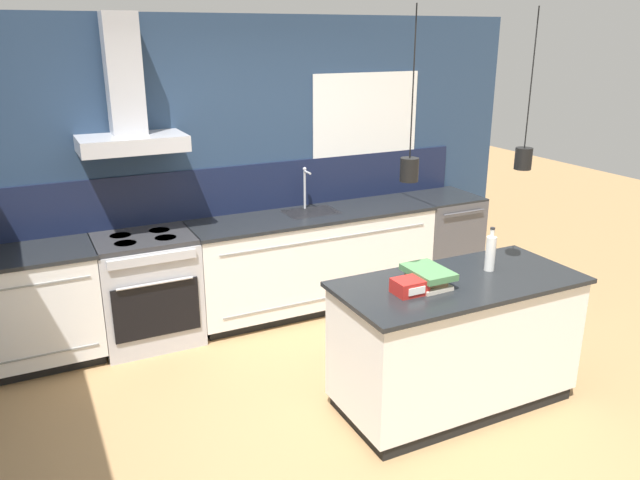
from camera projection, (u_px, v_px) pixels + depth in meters
name	position (u px, v px, depth m)	size (l,w,h in m)	color
ground_plane	(350.00, 414.00, 4.21)	(16.00, 16.00, 0.00)	#A87F51
wall_back	(236.00, 164.00, 5.45)	(5.60, 2.29, 2.60)	navy
counter_run_left	(28.00, 309.00, 4.72)	(1.03, 0.64, 0.91)	black
counter_run_sink	(313.00, 260.00, 5.73)	(2.25, 0.64, 1.30)	black
oven_range	(148.00, 289.00, 5.09)	(0.77, 0.66, 0.91)	#B5B5BA
dishwasher	(441.00, 239.00, 6.34)	(0.63, 0.65, 0.91)	#4C4C51
kitchen_island	(455.00, 342.00, 4.21)	(1.65, 0.77, 0.91)	black
bottle_on_island	(490.00, 253.00, 4.21)	(0.07, 0.07, 0.30)	silver
book_stack	(427.00, 276.00, 3.98)	(0.25, 0.34, 0.11)	beige
red_supply_box	(409.00, 286.00, 3.85)	(0.20, 0.16, 0.09)	red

